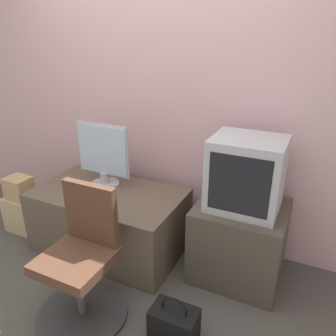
{
  "coord_description": "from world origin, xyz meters",
  "views": [
    {
      "loc": [
        1.21,
        -1.07,
        1.71
      ],
      "look_at": [
        0.24,
        0.95,
        0.78
      ],
      "focal_mm": 35.0,
      "sensor_mm": 36.0,
      "label": 1
    }
  ],
  "objects": [
    {
      "name": "cardboard_box_lower",
      "position": [
        -1.1,
        0.71,
        0.16
      ],
      "size": [
        0.32,
        0.21,
        0.33
      ],
      "color": "#D1B27F",
      "rests_on": "ground_plane"
    },
    {
      "name": "ground_plane",
      "position": [
        0.0,
        0.0,
        0.0
      ],
      "size": [
        12.0,
        12.0,
        0.0
      ],
      "primitive_type": "plane",
      "color": "#4C4742"
    },
    {
      "name": "crt_tv",
      "position": [
        0.82,
        0.96,
        0.83
      ],
      "size": [
        0.47,
        0.41,
        0.5
      ],
      "color": "#B7B7BC",
      "rests_on": "side_stand"
    },
    {
      "name": "cardboard_box_upper",
      "position": [
        -1.1,
        0.71,
        0.43
      ],
      "size": [
        0.21,
        0.18,
        0.2
      ],
      "color": "tan",
      "rests_on": "cardboard_box_lower"
    },
    {
      "name": "mouse",
      "position": [
        -0.11,
        0.71,
        0.54
      ],
      "size": [
        0.06,
        0.04,
        0.03
      ],
      "color": "black",
      "rests_on": "desk"
    },
    {
      "name": "office_chair",
      "position": [
        0.02,
        0.18,
        0.35
      ],
      "size": [
        0.58,
        0.58,
        0.87
      ],
      "color": "#333333",
      "rests_on": "ground_plane"
    },
    {
      "name": "wall_back",
      "position": [
        0.0,
        1.32,
        1.3
      ],
      "size": [
        4.4,
        0.05,
        2.6
      ],
      "color": "beige",
      "rests_on": "ground_plane"
    },
    {
      "name": "main_monitor",
      "position": [
        -0.33,
        0.93,
        0.78
      ],
      "size": [
        0.47,
        0.23,
        0.52
      ],
      "color": "#B2B2B7",
      "rests_on": "desk"
    },
    {
      "name": "desk",
      "position": [
        -0.24,
        0.83,
        0.26
      ],
      "size": [
        1.19,
        0.69,
        0.53
      ],
      "color": "brown",
      "rests_on": "ground_plane"
    },
    {
      "name": "handbag",
      "position": [
        0.62,
        0.25,
        0.1
      ],
      "size": [
        0.28,
        0.18,
        0.3
      ],
      "color": "black",
      "rests_on": "ground_plane"
    },
    {
      "name": "side_stand",
      "position": [
        0.81,
        0.97,
        0.29
      ],
      "size": [
        0.62,
        0.56,
        0.58
      ],
      "color": "#4C4238",
      "rests_on": "ground_plane"
    },
    {
      "name": "keyboard",
      "position": [
        -0.32,
        0.7,
        0.53
      ],
      "size": [
        0.31,
        0.11,
        0.01
      ],
      "color": "#2D2D2D",
      "rests_on": "desk"
    }
  ]
}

